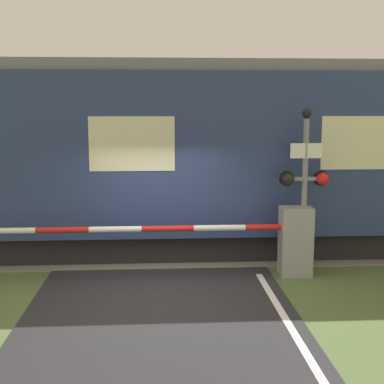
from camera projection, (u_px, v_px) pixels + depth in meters
The scene contains 5 objects.
ground_plane at pixel (160, 295), 9.26m from camera, with size 80.00×80.00×0.00m, color #4C6033.
track_bed at pixel (160, 248), 12.28m from camera, with size 36.00×3.20×0.13m.
train at pixel (337, 155), 12.20m from camera, with size 16.72×2.93×4.17m.
crossing_barrier at pixel (270, 239), 10.25m from camera, with size 6.30×0.44×1.34m.
signal_post at pixel (305, 181), 10.28m from camera, with size 0.97×0.26×3.20m.
Camera 1 is at (0.00, -8.88, 3.22)m, focal length 50.00 mm.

